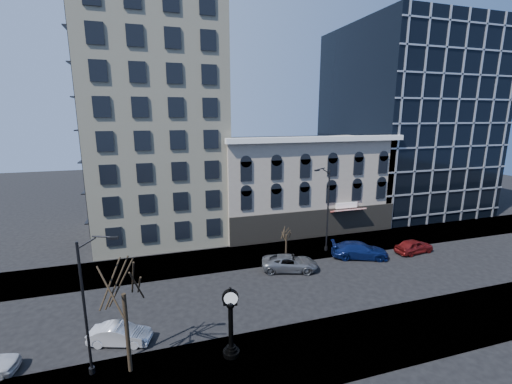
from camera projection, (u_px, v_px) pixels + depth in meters
name	position (u px, v px, depth m)	size (l,w,h in m)	color
ground	(247.00, 296.00, 28.90)	(160.00, 160.00, 0.00)	black
sidewalk_far	(227.00, 258.00, 36.34)	(160.00, 6.00, 0.12)	gray
sidewalk_near	(282.00, 357.00, 21.43)	(160.00, 6.00, 0.12)	gray
cream_tower	(153.00, 77.00, 40.50)	(15.90, 15.40, 42.50)	beige
victorian_row	(301.00, 183.00, 45.87)	(22.60, 11.19, 12.50)	gray
glass_office	(404.00, 121.00, 54.58)	(20.00, 20.15, 28.00)	black
street_clock	(231.00, 325.00, 21.13)	(1.06, 1.06, 4.65)	black
street_lamp_near	(92.00, 270.00, 18.69)	(2.22, 0.66, 8.63)	black
street_lamp_far	(324.00, 188.00, 36.35)	(2.41, 1.00, 9.61)	black
bare_tree_near	(122.00, 276.00, 18.91)	(4.68, 4.68, 8.03)	black
bare_tree_far	(286.00, 231.00, 36.97)	(1.99, 1.99, 3.41)	black
car_near_b	(120.00, 334.00, 22.73)	(1.40, 4.01, 1.32)	silver
car_far_a	(290.00, 263.00, 33.52)	(2.51, 5.45, 1.51)	#595B60
car_far_b	(360.00, 250.00, 36.44)	(2.40, 5.91, 1.71)	#0C194C
car_far_c	(414.00, 246.00, 37.78)	(1.82, 4.51, 1.54)	maroon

